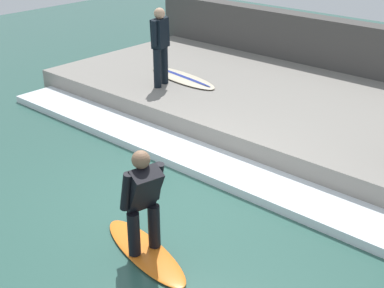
% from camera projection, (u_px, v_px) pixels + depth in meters
% --- Properties ---
extents(ground_plane, '(28.00, 28.00, 0.00)m').
position_uv_depth(ground_plane, '(163.00, 200.00, 8.02)').
color(ground_plane, '#2D564C').
extents(concrete_ledge, '(4.40, 11.20, 0.47)m').
position_uv_depth(concrete_ledge, '(302.00, 113.00, 10.59)').
color(concrete_ledge, gray).
rests_on(concrete_ledge, ground_plane).
extents(back_wall, '(0.50, 11.76, 1.58)m').
position_uv_depth(back_wall, '(361.00, 59.00, 12.01)').
color(back_wall, '#474442').
rests_on(back_wall, ground_plane).
extents(wave_foam_crest, '(0.91, 10.64, 0.14)m').
position_uv_depth(wave_foam_crest, '(217.00, 166.00, 8.86)').
color(wave_foam_crest, silver).
rests_on(wave_foam_crest, ground_plane).
extents(surfboard_riding, '(0.86, 1.78, 0.06)m').
position_uv_depth(surfboard_riding, '(145.00, 251.00, 6.82)').
color(surfboard_riding, orange).
rests_on(surfboard_riding, ground_plane).
extents(surfer_riding, '(0.54, 0.53, 1.40)m').
position_uv_depth(surfer_riding, '(143.00, 197.00, 6.48)').
color(surfer_riding, black).
rests_on(surfer_riding, surfboard_riding).
extents(surfer_waiting_near, '(0.54, 0.33, 1.63)m').
position_uv_depth(surfer_waiting_near, '(160.00, 43.00, 11.00)').
color(surfer_waiting_near, black).
rests_on(surfer_waiting_near, concrete_ledge).
extents(surfboard_waiting_near, '(0.87, 2.10, 0.07)m').
position_uv_depth(surfboard_waiting_near, '(182.00, 78.00, 11.76)').
color(surfboard_waiting_near, beige).
rests_on(surfboard_waiting_near, concrete_ledge).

